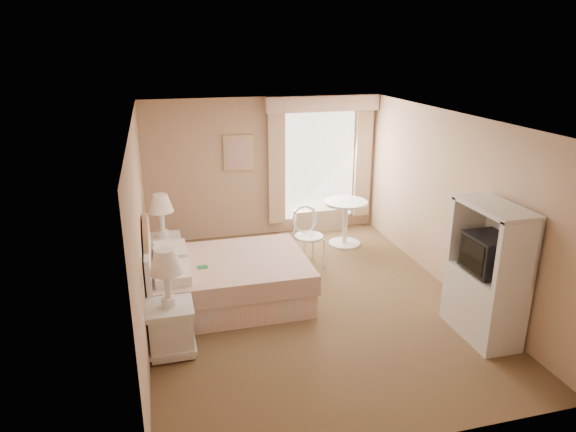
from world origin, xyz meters
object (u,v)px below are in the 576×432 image
object	(u,v)px
bed	(222,279)
nightstand_far	(164,245)
round_table	(345,216)
armoire	(486,283)
nightstand_near	(170,316)
cafe_chair	(307,231)

from	to	relation	value
bed	nightstand_far	size ratio (longest dim) A/B	1.69
bed	round_table	distance (m)	2.85
bed	armoire	bearing A→B (deg)	-28.62
nightstand_near	nightstand_far	world-z (taller)	nightstand_near
round_table	armoire	xyz separation A→B (m)	(0.56, -3.18, 0.16)
round_table	bed	bearing A→B (deg)	-146.40
round_table	armoire	distance (m)	3.23
bed	round_table	xyz separation A→B (m)	(2.37, 1.58, 0.18)
nightstand_near	round_table	xyz separation A→B (m)	(3.09, 2.63, 0.05)
nightstand_near	nightstand_far	bearing A→B (deg)	90.00
nightstand_far	armoire	world-z (taller)	armoire
bed	nightstand_near	distance (m)	1.29
round_table	nightstand_far	bearing A→B (deg)	-172.11
bed	nightstand_near	size ratio (longest dim) A/B	1.68
bed	cafe_chair	size ratio (longest dim) A/B	2.25
nightstand_near	cafe_chair	size ratio (longest dim) A/B	1.34
nightstand_near	armoire	size ratio (longest dim) A/B	0.76
nightstand_near	armoire	world-z (taller)	armoire
nightstand_near	round_table	world-z (taller)	nightstand_near
nightstand_near	bed	bearing A→B (deg)	55.87
nightstand_far	cafe_chair	distance (m)	2.22
bed	armoire	size ratio (longest dim) A/B	1.28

